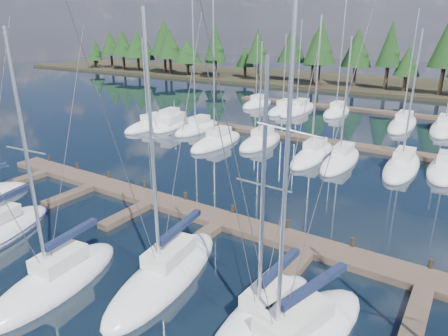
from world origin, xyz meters
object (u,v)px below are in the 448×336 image
Objects in this scene: front_sailboat_2 at (56,280)px; front_sailboat_4 at (263,320)px; main_dock at (219,224)px; front_sailboat_3 at (166,274)px; motor_yacht_left at (172,123)px.

front_sailboat_4 is at bearing 17.39° from front_sailboat_2.
main_dock is 10.05m from front_sailboat_2.
front_sailboat_4 is (9.91, 3.10, -0.01)m from front_sailboat_2.
front_sailboat_2 reaches higher than main_dock.
motor_yacht_left is (-20.94, 25.34, 0.15)m from front_sailboat_3.
front_sailboat_3 is at bearing -82.56° from main_dock.
front_sailboat_4 reaches higher than motor_yacht_left.
front_sailboat_4 is (5.73, -0.30, -0.01)m from front_sailboat_3.
main_dock is 3.21× the size of front_sailboat_3.
front_sailboat_2 is 1.61× the size of motor_yacht_left.
main_dock is 3.39× the size of front_sailboat_2.
front_sailboat_3 is 5.74m from front_sailboat_4.
front_sailboat_2 is at bearing -59.76° from motor_yacht_left.
motor_yacht_left reaches higher than main_dock.
motor_yacht_left is (-26.66, 25.64, 0.16)m from front_sailboat_4.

